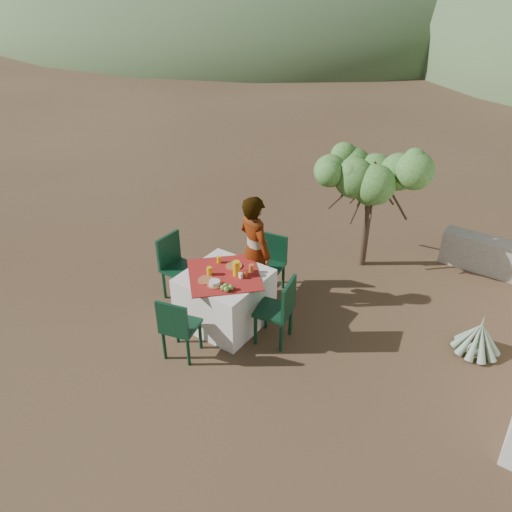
{
  "coord_description": "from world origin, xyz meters",
  "views": [
    {
      "loc": [
        3.83,
        -4.3,
        4.36
      ],
      "look_at": [
        0.59,
        0.39,
        0.93
      ],
      "focal_mm": 35.0,
      "sensor_mm": 36.0,
      "label": 1
    }
  ],
  "objects": [
    {
      "name": "white_bowl",
      "position": [
        0.41,
        -0.27,
        0.8
      ],
      "size": [
        0.14,
        0.14,
        0.05
      ],
      "primitive_type": "cylinder",
      "color": "silver",
      "rests_on": "bowl_plate"
    },
    {
      "name": "plate_far",
      "position": [
        0.34,
        0.23,
        0.77
      ],
      "size": [
        0.22,
        0.22,
        0.01
      ],
      "primitive_type": "cylinder",
      "color": "brown",
      "rests_on": "table"
    },
    {
      "name": "fruit_cluster",
      "position": [
        0.6,
        -0.27,
        0.8
      ],
      "size": [
        0.15,
        0.14,
        0.07
      ],
      "color": "olive",
      "rests_on": "table"
    },
    {
      "name": "person",
      "position": [
        0.41,
        0.62,
        0.83
      ],
      "size": [
        0.71,
        0.58,
        1.66
      ],
      "primitive_type": "imported",
      "rotation": [
        0.0,
        0.0,
        2.79
      ],
      "color": "#8C6651",
      "rests_on": "ground"
    },
    {
      "name": "chair_right",
      "position": [
        1.19,
        0.05,
        0.53
      ],
      "size": [
        0.52,
        0.52,
        0.95
      ],
      "rotation": [
        0.0,
        0.0,
        4.92
      ],
      "color": "black",
      "rests_on": "ground"
    },
    {
      "name": "ground",
      "position": [
        0.0,
        0.0,
        0.0
      ],
      "size": [
        160.0,
        160.0,
        0.0
      ],
      "primitive_type": "plane",
      "color": "#3B281B",
      "rests_on": "ground"
    },
    {
      "name": "glass_near",
      "position": [
        0.2,
        -0.12,
        0.82
      ],
      "size": [
        0.07,
        0.07,
        0.11
      ],
      "primitive_type": "cylinder",
      "color": "#E7A70E",
      "rests_on": "table"
    },
    {
      "name": "chair_far",
      "position": [
        0.44,
        1.0,
        0.49
      ],
      "size": [
        0.46,
        0.46,
        0.88
      ],
      "rotation": [
        0.0,
        0.0,
        0.15
      ],
      "color": "black",
      "rests_on": "ground"
    },
    {
      "name": "agave",
      "position": [
        3.38,
        1.3,
        0.21
      ],
      "size": [
        0.59,
        0.6,
        0.64
      ],
      "rotation": [
        0.0,
        0.0,
        0.26
      ],
      "color": "gray",
      "rests_on": "ground"
    },
    {
      "name": "glass_far",
      "position": [
        0.12,
        0.19,
        0.81
      ],
      "size": [
        0.06,
        0.06,
        0.1
      ],
      "primitive_type": "cylinder",
      "color": "#E7A70E",
      "rests_on": "table"
    },
    {
      "name": "chair_left",
      "position": [
        -0.61,
        0.09,
        0.54
      ],
      "size": [
        0.45,
        0.45,
        0.97
      ],
      "rotation": [
        0.0,
        0.0,
        1.57
      ],
      "color": "black",
      "rests_on": "ground"
    },
    {
      "name": "juice_pitcher",
      "position": [
        0.5,
        0.07,
        0.87
      ],
      "size": [
        0.1,
        0.1,
        0.21
      ],
      "primitive_type": "cylinder",
      "color": "#E7A70E",
      "rests_on": "table"
    },
    {
      "name": "hill_near_left",
      "position": [
        -18.0,
        30.0,
        0.0
      ],
      "size": [
        40.0,
        40.0,
        16.0
      ],
      "primitive_type": "ellipsoid",
      "color": "#384C2A",
      "rests_on": "ground"
    },
    {
      "name": "shrub_tree",
      "position": [
        1.34,
        2.51,
        1.43
      ],
      "size": [
        1.53,
        1.51,
        1.8
      ],
      "color": "#453522",
      "rests_on": "ground"
    },
    {
      "name": "chair_near",
      "position": [
        0.34,
        -0.92,
        0.5
      ],
      "size": [
        0.5,
        0.5,
        0.89
      ],
      "rotation": [
        0.0,
        0.0,
        3.39
      ],
      "color": "black",
      "rests_on": "ground"
    },
    {
      "name": "bowl_plate",
      "position": [
        0.41,
        -0.27,
        0.77
      ],
      "size": [
        0.2,
        0.2,
        0.01
      ],
      "primitive_type": "cylinder",
      "color": "brown",
      "rests_on": "table"
    },
    {
      "name": "jar_left",
      "position": [
        0.62,
        0.12,
        0.8
      ],
      "size": [
        0.05,
        0.05,
        0.08
      ],
      "primitive_type": "cylinder",
      "color": "#C85C23",
      "rests_on": "table"
    },
    {
      "name": "napkin_holder",
      "position": [
        0.58,
        0.05,
        0.8
      ],
      "size": [
        0.07,
        0.06,
        0.08
      ],
      "primitive_type": "cube",
      "rotation": [
        0.0,
        0.0,
        -0.41
      ],
      "color": "silver",
      "rests_on": "table"
    },
    {
      "name": "jar_right",
      "position": [
        0.61,
        0.25,
        0.82
      ],
      "size": [
        0.07,
        0.07,
        0.11
      ],
      "primitive_type": "cylinder",
      "color": "#C85C23",
      "rests_on": "table"
    },
    {
      "name": "plate_near",
      "position": [
        0.25,
        -0.26,
        0.77
      ],
      "size": [
        0.21,
        0.21,
        0.01
      ],
      "primitive_type": "cylinder",
      "color": "brown",
      "rests_on": "table"
    },
    {
      "name": "table",
      "position": [
        0.35,
        -0.01,
        0.38
      ],
      "size": [
        1.3,
        1.3,
        0.76
      ],
      "color": "silver",
      "rests_on": "ground"
    }
  ]
}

